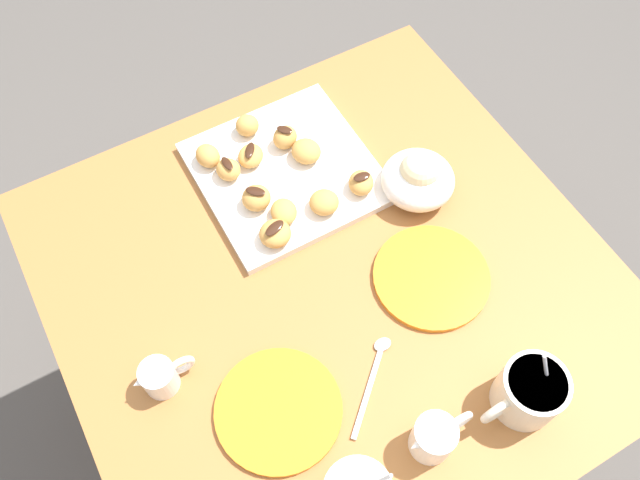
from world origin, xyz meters
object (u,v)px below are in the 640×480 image
coffee_mug_cream_left (529,392)px  beignet_0 (228,170)px  beignet_6 (208,156)px  beignet_8 (251,156)px  ice_cream_bowl (418,178)px  beignet_1 (275,234)px  beignet_4 (324,202)px  dining_table (332,316)px  saucer_orange_left (278,410)px  beignet_3 (306,151)px  saucer_orange_right (431,277)px  beignet_10 (285,137)px  beignet_7 (361,183)px  beignet_2 (247,125)px  beignet_5 (256,198)px  pastry_plate_square (286,172)px  beignet_9 (284,212)px  chocolate_sauce_pitcher (160,376)px  cream_pitcher_white (435,437)px

coffee_mug_cream_left → beignet_0: (0.20, -0.56, -0.01)m
beignet_6 → beignet_8: 0.07m
ice_cream_bowl → beignet_6: (0.29, -0.22, -0.01)m
beignet_1 → beignet_6: bearing=-81.5°
beignet_4 → dining_table: bearing=66.8°
saucer_orange_left → beignet_3: beignet_3 is taller
saucer_orange_right → beignet_10: (0.08, -0.35, 0.03)m
beignet_4 → beignet_6: beignet_6 is taller
beignet_6 → beignet_4: bearing=125.1°
ice_cream_bowl → beignet_1: ice_cream_bowl is taller
saucer_orange_left → beignet_6: size_ratio=3.85×
ice_cream_bowl → beignet_7: bearing=-26.8°
beignet_2 → beignet_0: bearing=44.6°
coffee_mug_cream_left → beignet_5: 0.52m
beignet_0 → beignet_6: 0.05m
beignet_8 → beignet_10: bearing=-177.4°
dining_table → ice_cream_bowl: 0.29m
pastry_plate_square → beignet_10: beignet_10 is taller
saucer_orange_left → beignet_1: 0.28m
beignet_6 → dining_table: bearing=104.3°
beignet_5 → beignet_9: (-0.03, 0.04, -0.00)m
chocolate_sauce_pitcher → beignet_7: (-0.43, -0.15, 0.00)m
chocolate_sauce_pitcher → saucer_orange_left: chocolate_sauce_pitcher is taller
beignet_5 → beignet_6: (0.03, -0.12, -0.00)m
coffee_mug_cream_left → beignet_7: 0.43m
cream_pitcher_white → beignet_10: 0.57m
coffee_mug_cream_left → saucer_orange_right: coffee_mug_cream_left is taller
beignet_2 → beignet_4: bearing=100.5°
beignet_3 → beignet_4: (0.03, 0.11, -0.00)m
chocolate_sauce_pitcher → beignet_2: size_ratio=2.17×
cream_pitcher_white → beignet_0: size_ratio=2.35×
beignet_0 → beignet_1: size_ratio=0.84×
pastry_plate_square → beignet_6: bearing=-36.3°
ice_cream_bowl → beignet_5: 0.28m
saucer_orange_left → beignet_0: (-0.12, -0.40, 0.03)m
beignet_4 → beignet_6: bearing=-54.9°
saucer_orange_left → ice_cream_bowl: bearing=-150.0°
coffee_mug_cream_left → beignet_3: 0.54m
beignet_7 → beignet_0: bearing=-36.4°
saucer_orange_left → beignet_7: (-0.30, -0.27, 0.03)m
cream_pitcher_white → beignet_8: 0.56m
pastry_plate_square → beignet_3: beignet_3 is taller
saucer_orange_right → ice_cream_bowl: bearing=-115.2°
beignet_0 → beignet_3: beignet_3 is taller
ice_cream_bowl → beignet_6: bearing=-37.7°
chocolate_sauce_pitcher → dining_table: bearing=-175.8°
cream_pitcher_white → ice_cream_bowl: (-0.22, -0.37, 0.00)m
dining_table → chocolate_sauce_pitcher: 0.35m
pastry_plate_square → beignet_9: bearing=60.2°
beignet_2 → beignet_10: (-0.05, 0.06, 0.00)m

